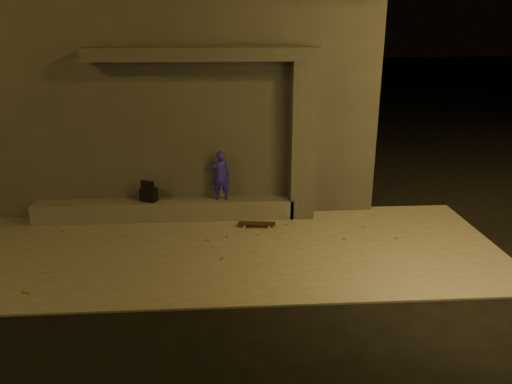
{
  "coord_description": "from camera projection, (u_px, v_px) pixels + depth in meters",
  "views": [
    {
      "loc": [
        -0.09,
        -7.28,
        4.43
      ],
      "look_at": [
        0.52,
        2.0,
        1.25
      ],
      "focal_mm": 35.0,
      "sensor_mm": 36.0,
      "label": 1
    }
  ],
  "objects": [
    {
      "name": "column",
      "position": [
        302.0,
        142.0,
        11.36
      ],
      "size": [
        0.55,
        0.55,
        3.6
      ],
      "primitive_type": "cube",
      "color": "#3C3936",
      "rests_on": "sidewalk"
    },
    {
      "name": "canopy",
      "position": [
        203.0,
        54.0,
        10.64
      ],
      "size": [
        5.0,
        0.7,
        0.28
      ],
      "primitive_type": "cube",
      "color": "#3C3936",
      "rests_on": "column"
    },
    {
      "name": "sidewalk",
      "position": [
        231.0,
        249.0,
        10.19
      ],
      "size": [
        11.0,
        4.4,
        0.04
      ],
      "primitive_type": "cube",
      "color": "#66605A",
      "rests_on": "ground"
    },
    {
      "name": "skateboarder",
      "position": [
        221.0,
        176.0,
        11.49
      ],
      "size": [
        0.42,
        0.28,
        1.16
      ],
      "primitive_type": "imported",
      "rotation": [
        0.0,
        0.0,
        3.14
      ],
      "color": "#24179A",
      "rests_on": "ledge"
    },
    {
      "name": "backpack",
      "position": [
        149.0,
        194.0,
        11.52
      ],
      "size": [
        0.43,
        0.35,
        0.52
      ],
      "rotation": [
        0.0,
        0.0,
        -0.35
      ],
      "color": "black",
      "rests_on": "ledge"
    },
    {
      "name": "skateboard",
      "position": [
        257.0,
        224.0,
        11.24
      ],
      "size": [
        0.85,
        0.3,
        0.09
      ],
      "rotation": [
        0.0,
        0.0,
        -0.11
      ],
      "color": "black",
      "rests_on": "sidewalk"
    },
    {
      "name": "building",
      "position": [
        189.0,
        93.0,
        13.54
      ],
      "size": [
        9.0,
        5.1,
        5.22
      ],
      "color": "#3C3936",
      "rests_on": "ground"
    },
    {
      "name": "ground",
      "position": [
        233.0,
        302.0,
        8.31
      ],
      "size": [
        120.0,
        120.0,
        0.0
      ],
      "primitive_type": "plane",
      "color": "black",
      "rests_on": "ground"
    },
    {
      "name": "ledge",
      "position": [
        165.0,
        210.0,
        11.67
      ],
      "size": [
        6.0,
        0.55,
        0.45
      ],
      "primitive_type": "cube",
      "color": "#56534E",
      "rests_on": "sidewalk"
    }
  ]
}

